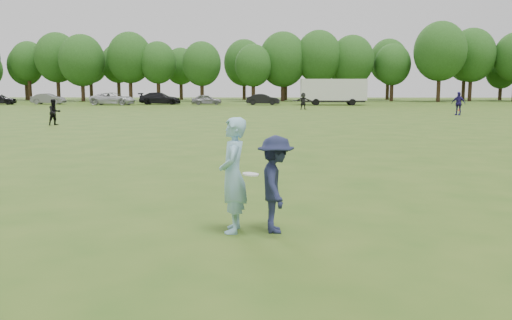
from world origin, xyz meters
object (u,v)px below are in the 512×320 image
object	(u,v)px
defender	(276,184)
cargo_trailer	(333,91)
player_far_a	(54,112)
player_far_b	(458,103)
car_c	(113,99)
thrower	(233,175)
player_far_d	(303,101)
car_f	(263,99)
car_e	(206,100)
car_b	(48,99)
car_d	(160,98)
field_cone	(459,109)

from	to	relation	value
defender	cargo_trailer	xyz separation A→B (m)	(7.64, 58.59, 0.95)
player_far_a	player_far_b	distance (m)	31.28
player_far_a	car_c	distance (m)	34.59
thrower	player_far_d	distance (m)	46.56
thrower	car_f	xyz separation A→B (m)	(-0.30, 58.88, -0.30)
player_far_a	car_e	bearing A→B (deg)	34.95
car_f	car_b	bearing A→B (deg)	91.27
player_far_d	car_e	size ratio (longest dim) A/B	0.45
player_far_a	player_far_b	xyz separation A→B (m)	(28.86, 12.07, 0.16)
thrower	player_far_d	size ratio (longest dim) A/B	1.15
player_far_b	car_e	xyz separation A→B (m)	(-23.53, 22.79, -0.32)
car_e	player_far_d	bearing A→B (deg)	-145.46
thrower	player_far_d	xyz separation A→B (m)	(3.95, 46.40, -0.12)
thrower	car_c	world-z (taller)	thrower
car_b	player_far_d	bearing A→B (deg)	-112.64
player_far_d	car_d	world-z (taller)	player_far_d
player_far_d	car_b	xyz separation A→B (m)	(-31.97, 13.94, -0.16)
defender	car_d	xyz separation A→B (m)	(-14.23, 60.13, -0.06)
car_d	player_far_d	bearing A→B (deg)	-130.27
car_c	field_cone	size ratio (longest dim) A/B	18.44
player_far_a	field_cone	size ratio (longest dim) A/B	5.39
player_far_b	car_b	xyz separation A→B (m)	(-44.14, 24.08, -0.27)
player_far_b	cargo_trailer	size ratio (longest dim) A/B	0.21
field_cone	car_b	bearing A→B (deg)	160.45
car_e	cargo_trailer	bearing A→B (deg)	-99.00
defender	car_b	bearing A→B (deg)	21.87
player_far_d	car_c	bearing A→B (deg)	143.70
player_far_b	car_b	distance (m)	50.28
player_far_a	player_far_d	distance (m)	27.79
defender	car_f	bearing A→B (deg)	-2.61
car_f	field_cone	world-z (taller)	car_f
player_far_a	car_f	distance (m)	36.86
car_b	cargo_trailer	world-z (taller)	cargo_trailer
player_far_b	car_b	world-z (taller)	player_far_b
thrower	player_far_b	bearing A→B (deg)	155.74
player_far_b	car_b	bearing A→B (deg)	-170.27
cargo_trailer	field_cone	bearing A→B (deg)	-55.00
player_far_d	thrower	bearing A→B (deg)	-103.96
defender	player_far_d	world-z (taller)	player_far_d
player_far_a	car_d	size ratio (longest dim) A/B	0.31
player_far_d	cargo_trailer	world-z (taller)	cargo_trailer
car_c	car_d	xyz separation A→B (m)	(5.49, 1.94, -0.01)
thrower	car_d	distance (m)	61.64
car_d	field_cone	world-z (taller)	car_d
player_far_d	cargo_trailer	size ratio (longest dim) A/B	0.19
player_far_b	player_far_d	size ratio (longest dim) A/B	1.13
car_e	field_cone	size ratio (longest dim) A/B	12.71
car_d	field_cone	xyz separation A→B (m)	(32.30, -16.43, -0.61)
field_cone	player_far_a	bearing A→B (deg)	-148.21
player_far_b	car_e	bearing A→B (deg)	174.27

